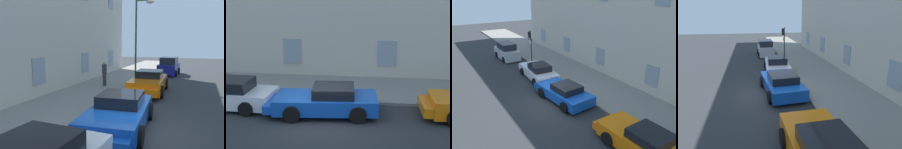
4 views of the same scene
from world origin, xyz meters
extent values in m
plane|color=#2B2D30|center=(0.00, 0.00, 0.00)|extent=(80.00, 80.00, 0.00)
cube|color=gray|center=(0.00, 4.08, 0.07)|extent=(60.00, 4.37, 0.14)
cube|color=beige|center=(0.00, 8.57, 5.95)|extent=(35.33, 4.61, 11.90)
cube|color=#8C99A3|center=(-14.13, 6.23, 1.60)|extent=(1.10, 0.06, 1.50)
cube|color=#8C99A3|center=(-8.48, 6.23, 1.60)|extent=(1.10, 0.06, 1.50)
cube|color=#8C99A3|center=(-2.83, 6.23, 1.60)|extent=(1.10, 0.06, 1.50)
cube|color=#8C99A3|center=(2.83, 6.23, 1.60)|extent=(1.10, 0.06, 1.50)
cube|color=white|center=(-4.72, 0.90, 0.51)|extent=(4.75, 2.10, 0.69)
cube|color=black|center=(-4.37, 0.88, 1.10)|extent=(1.94, 1.59, 0.49)
cube|color=white|center=(-6.77, 1.00, 0.42)|extent=(1.48, 1.79, 0.38)
cylinder|color=black|center=(-6.21, 0.03, 0.32)|extent=(0.65, 0.27, 0.64)
cylinder|color=black|center=(-6.12, 1.90, 0.32)|extent=(0.65, 0.27, 0.64)
cylinder|color=black|center=(-3.32, -0.11, 0.32)|extent=(0.65, 0.27, 0.64)
cylinder|color=black|center=(-3.23, 1.76, 0.32)|extent=(0.65, 0.27, 0.64)
cube|color=#144CB2|center=(0.10, 0.55, 0.54)|extent=(4.59, 2.37, 0.65)
cube|color=black|center=(0.43, 0.58, 1.08)|extent=(1.91, 1.73, 0.43)
cube|color=#144CB2|center=(-1.84, 0.38, 0.46)|extent=(1.49, 1.93, 0.36)
cylinder|color=black|center=(-1.18, -0.56, 0.36)|extent=(0.73, 0.30, 0.71)
cylinder|color=black|center=(-1.36, 1.41, 0.36)|extent=(0.73, 0.30, 0.71)
cylinder|color=black|center=(1.56, -0.31, 0.36)|extent=(0.73, 0.30, 0.71)
cylinder|color=black|center=(1.38, 1.66, 0.36)|extent=(0.73, 0.30, 0.71)
cube|color=orange|center=(6.81, 0.84, 0.57)|extent=(4.54, 2.14, 0.75)
cube|color=black|center=(7.14, 0.86, 1.17)|extent=(1.85, 1.63, 0.44)
cube|color=orange|center=(4.85, 0.76, 0.48)|extent=(1.41, 1.85, 0.41)
cylinder|color=black|center=(5.47, -0.19, 0.37)|extent=(0.74, 0.27, 0.73)
cylinder|color=black|center=(5.39, 1.76, 0.37)|extent=(0.74, 0.27, 0.73)
cube|color=#B2B7BC|center=(-11.78, 0.52, 0.62)|extent=(3.96, 1.72, 1.01)
cube|color=#1E232B|center=(-11.78, 0.52, 1.46)|extent=(2.38, 1.50, 0.67)
cylinder|color=black|center=(-10.62, 1.37, 0.32)|extent=(0.64, 0.21, 0.63)
cylinder|color=black|center=(-10.59, -0.29, 0.32)|extent=(0.64, 0.21, 0.63)
cylinder|color=black|center=(-12.97, 1.33, 0.32)|extent=(0.64, 0.21, 0.63)
cylinder|color=black|center=(-12.94, -0.33, 0.32)|extent=(0.64, 0.21, 0.63)
cylinder|color=black|center=(-9.19, 2.30, 1.76)|extent=(0.10, 0.10, 3.24)
cube|color=black|center=(-9.19, 2.16, 2.93)|extent=(0.22, 0.20, 0.66)
sphere|color=black|center=(-9.19, 2.05, 3.14)|extent=(0.12, 0.12, 0.12)
sphere|color=black|center=(-9.19, 2.05, 2.93)|extent=(0.12, 0.12, 0.12)
sphere|color=green|center=(-9.19, 2.05, 2.72)|extent=(0.12, 0.12, 0.12)
cylinder|color=white|center=(-9.19, 2.20, 2.18)|extent=(0.44, 0.02, 0.44)
camera|label=1|loc=(-7.88, -2.18, 3.27)|focal=37.49mm
camera|label=2|loc=(2.27, -13.08, 5.64)|focal=53.70mm
camera|label=3|loc=(12.60, -7.21, 7.59)|focal=37.18mm
camera|label=4|loc=(11.91, -1.22, 4.76)|focal=32.80mm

